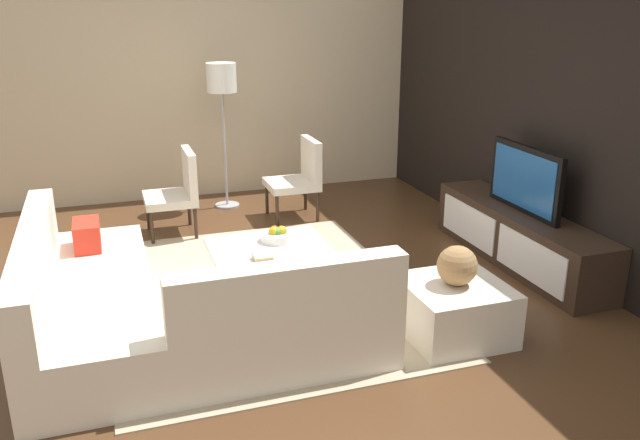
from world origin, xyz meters
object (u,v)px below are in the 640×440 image
(television, at_px, (525,179))
(decorative_ball, at_px, (457,266))
(media_console, at_px, (519,237))
(floor_lamp, at_px, (222,86))
(coffee_table, at_px, (272,270))
(ottoman, at_px, (454,310))
(accent_chair_near, at_px, (179,188))
(accent_chair_far, at_px, (300,174))
(fruit_bowl, at_px, (277,235))
(sectional_couch, at_px, (157,309))
(book_stack, at_px, (263,258))

(television, xyz_separation_m, decorative_ball, (1.02, -1.25, -0.25))
(media_console, distance_m, floor_lamp, 3.57)
(coffee_table, xyz_separation_m, ottoman, (1.12, 1.05, -0.00))
(coffee_table, xyz_separation_m, accent_chair_near, (-1.70, -0.53, 0.29))
(media_console, height_order, decorative_ball, decorative_ball)
(accent_chair_far, bearing_deg, ottoman, 4.52)
(media_console, bearing_deg, coffee_table, -92.49)
(floor_lamp, distance_m, ottoman, 3.91)
(coffee_table, bearing_deg, accent_chair_near, -162.83)
(media_console, relative_size, decorative_ball, 7.54)
(floor_lamp, xyz_separation_m, accent_chair_far, (0.64, 0.70, -0.90))
(television, relative_size, ottoman, 1.39)
(accent_chair_near, height_order, decorative_ball, accent_chair_near)
(coffee_table, height_order, fruit_bowl, fruit_bowl)
(sectional_couch, bearing_deg, decorative_ball, 75.51)
(accent_chair_near, height_order, ottoman, accent_chair_near)
(media_console, bearing_deg, decorative_ball, -50.63)
(media_console, height_order, fruit_bowl, fruit_bowl)
(accent_chair_near, bearing_deg, coffee_table, 9.33)
(sectional_couch, xyz_separation_m, fruit_bowl, (-0.78, 1.07, 0.15))
(accent_chair_far, bearing_deg, fruit_bowl, -23.30)
(television, distance_m, ottoman, 1.72)
(sectional_couch, distance_m, accent_chair_near, 2.35)
(media_console, bearing_deg, fruit_bowl, -97.26)
(book_stack, bearing_deg, sectional_couch, -65.56)
(sectional_couch, height_order, ottoman, sectional_couch)
(media_console, bearing_deg, accent_chair_far, -142.36)
(media_console, relative_size, television, 2.20)
(television, bearing_deg, coffee_table, -92.49)
(television, bearing_deg, ottoman, -50.64)
(sectional_couch, bearing_deg, accent_chair_near, 169.14)
(ottoman, xyz_separation_m, fruit_bowl, (-1.30, -0.95, 0.23))
(sectional_couch, distance_m, floor_lamp, 3.44)
(media_console, xyz_separation_m, book_stack, (0.12, -2.42, 0.15))
(decorative_ball, bearing_deg, television, 129.36)
(sectional_couch, distance_m, ottoman, 2.09)
(media_console, xyz_separation_m, sectional_couch, (0.50, -3.26, 0.03))
(fruit_bowl, xyz_separation_m, accent_chair_far, (-1.66, 0.70, 0.06))
(book_stack, bearing_deg, coffee_table, 150.72)
(television, height_order, accent_chair_far, television)
(floor_lamp, distance_m, accent_chair_far, 1.31)
(ottoman, bearing_deg, book_stack, -127.72)
(sectional_couch, xyz_separation_m, decorative_ball, (0.52, 2.02, 0.26))
(fruit_bowl, height_order, book_stack, fruit_bowl)
(ottoman, distance_m, fruit_bowl, 1.63)
(television, xyz_separation_m, sectional_couch, (0.50, -3.26, -0.51))
(television, relative_size, accent_chair_near, 1.12)
(television, distance_m, fruit_bowl, 2.24)
(floor_lamp, bearing_deg, television, 40.45)
(fruit_bowl, bearing_deg, accent_chair_far, 156.96)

